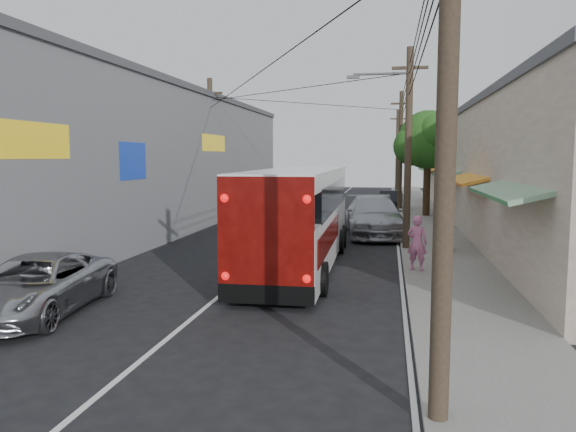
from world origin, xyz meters
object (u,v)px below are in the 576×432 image
Objects in this scene: parked_suv at (374,216)px; parked_car_far at (390,200)px; parked_car_mid at (376,210)px; pedestrian_near at (417,243)px; pedestrian_far at (445,229)px; jeepney at (35,286)px; coach_bus at (300,216)px.

parked_car_far is at bearing 79.50° from parked_suv.
parked_car_mid is 2.35× the size of pedestrian_near.
pedestrian_far is at bearing -70.49° from parked_car_mid.
pedestrian_near is (0.80, -22.06, 0.33)m from parked_car_far.
parked_suv is (7.60, 15.06, 0.23)m from jeepney.
coach_bus is 21.69m from parked_car_far.
pedestrian_near reaches higher than parked_car_far.
pedestrian_near is (1.60, -14.26, 0.30)m from parked_car_mid.
parked_suv reaches higher than pedestrian_far.
pedestrian_far is (2.88, -4.51, 0.03)m from parked_suv.
coach_bus is 2.78× the size of parked_car_mid.
parked_car_mid is (2.31, 13.63, -1.02)m from coach_bus.
parked_car_mid reaches higher than parked_car_far.
parked_suv reaches higher than parked_car_mid.
parked_car_far is at bearing 87.74° from parked_car_mid.
pedestrian_near is at bearing -9.88° from coach_bus.
parked_car_mid is at bearing -89.07° from parked_car_far.
parked_suv is at bearing -24.23° from pedestrian_far.
parked_car_mid is at bearing 79.58° from coach_bus.
coach_bus is 13.86m from parked_car_mid.
pedestrian_far is at bearing -87.81° from pedestrian_near.
pedestrian_far reaches higher than parked_car_far.
jeepney is 0.78× the size of parked_suv.
coach_bus is 2.81× the size of parked_car_far.
parked_suv is 13.42m from parked_car_far.
jeepney is at bearing 54.04° from pedestrian_near.
parked_car_far is (8.40, 28.45, -0.02)m from jeepney.
pedestrian_far is at bearing 39.74° from jeepney.
parked_car_far is at bearing 80.94° from coach_bus.
parked_car_mid is 2.49× the size of pedestrian_far.
parked_car_mid is at bearing -40.88° from pedestrian_far.
coach_bus is at bearing 10.20° from pedestrian_near.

